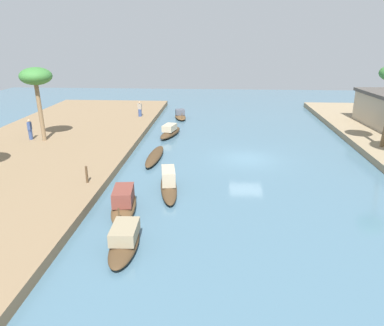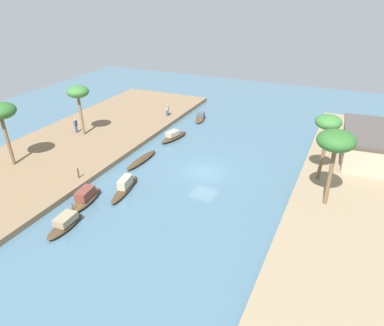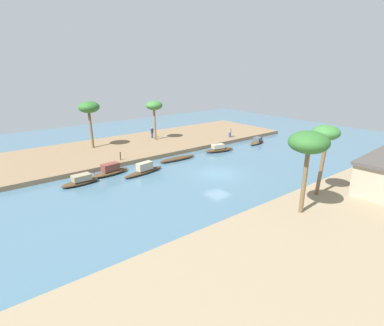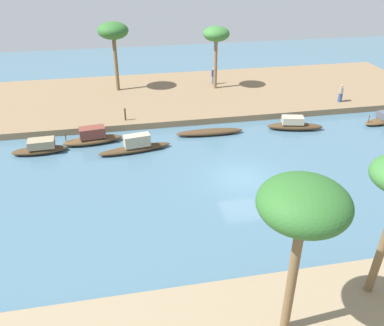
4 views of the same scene
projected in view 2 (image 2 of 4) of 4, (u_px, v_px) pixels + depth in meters
name	position (u px, v px, depth m)	size (l,w,h in m)	color
river_water	(204.00, 172.00, 37.80)	(77.42, 77.42, 0.00)	#476B7F
riverbank_left	(77.00, 144.00, 43.50)	(45.67, 13.85, 0.53)	#846B4C
riverbank_right	(378.00, 204.00, 31.88)	(45.67, 13.85, 0.53)	#937F60
sampan_near_left_bank	(200.00, 117.00, 51.72)	(3.81, 1.85, 0.98)	brown
sampan_with_tall_canopy	(125.00, 187.00, 34.24)	(5.34, 1.77, 1.28)	#47331E
sampan_with_red_awning	(174.00, 136.00, 45.30)	(4.56, 2.03, 1.12)	#47331E
sampan_foreground	(142.00, 160.00, 39.82)	(5.33, 1.11, 0.47)	#47331E
sampan_downstream_large	(86.00, 198.00, 32.44)	(4.46, 1.74, 1.29)	brown
sampan_upstream_small	(65.00, 224.00, 29.13)	(3.87, 1.33, 1.04)	#47331E
person_on_near_bank	(167.00, 111.00, 51.44)	(0.43, 0.46, 1.60)	#33477A
person_by_mooring	(76.00, 126.00, 45.80)	(0.46, 0.35, 1.71)	#33477A
mooring_post	(78.00, 173.00, 35.35)	(0.14, 0.14, 1.03)	#4C3823
palm_tree_left_near	(78.00, 93.00, 43.38)	(2.52, 2.52, 5.93)	#7F6647
palm_tree_left_far	(1.00, 112.00, 35.90)	(2.85, 2.85, 6.41)	brown
palm_tree_right_tall	(328.00, 124.00, 33.03)	(2.31, 2.31, 6.29)	brown
palm_tree_right_short	(336.00, 142.00, 29.15)	(3.00, 3.00, 6.48)	brown
riverside_building	(365.00, 144.00, 38.87)	(9.79, 5.01, 3.19)	tan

